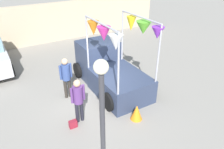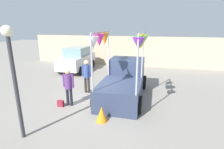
# 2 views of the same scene
# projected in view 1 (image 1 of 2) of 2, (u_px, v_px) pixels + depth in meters

# --- Properties ---
(ground_plane) EXTENTS (60.00, 60.00, 0.00)m
(ground_plane) POSITION_uv_depth(u_px,v_px,m) (98.00, 99.00, 9.26)
(ground_plane) COLOR gray
(vendor_truck) EXTENTS (2.42, 4.11, 3.30)m
(vendor_truck) POSITION_uv_depth(u_px,v_px,m) (108.00, 67.00, 9.90)
(vendor_truck) COLOR #2D3851
(vendor_truck) RESTS_ON ground
(person_customer) EXTENTS (0.53, 0.34, 1.72)m
(person_customer) POSITION_uv_depth(u_px,v_px,m) (78.00, 97.00, 7.54)
(person_customer) COLOR black
(person_customer) RESTS_ON ground
(person_vendor) EXTENTS (0.53, 0.34, 1.80)m
(person_vendor) POSITION_uv_depth(u_px,v_px,m) (66.00, 74.00, 8.88)
(person_vendor) COLOR #2D2823
(person_vendor) RESTS_ON ground
(handbag) EXTENTS (0.28, 0.16, 0.28)m
(handbag) POSITION_uv_depth(u_px,v_px,m) (73.00, 124.00, 7.67)
(handbag) COLOR maroon
(handbag) RESTS_ON ground
(street_lamp) EXTENTS (0.32, 0.32, 3.57)m
(street_lamp) POSITION_uv_depth(u_px,v_px,m) (102.00, 109.00, 4.83)
(street_lamp) COLOR #333338
(street_lamp) RESTS_ON ground
(brick_boundary_wall) EXTENTS (18.00, 0.36, 2.60)m
(brick_boundary_wall) POSITION_uv_depth(u_px,v_px,m) (43.00, 24.00, 14.65)
(brick_boundary_wall) COLOR tan
(brick_boundary_wall) RESTS_ON ground
(folded_kite_bundle_tangerine) EXTENTS (0.55, 0.55, 0.60)m
(folded_kite_bundle_tangerine) POSITION_uv_depth(u_px,v_px,m) (137.00, 112.00, 7.99)
(folded_kite_bundle_tangerine) COLOR orange
(folded_kite_bundle_tangerine) RESTS_ON ground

